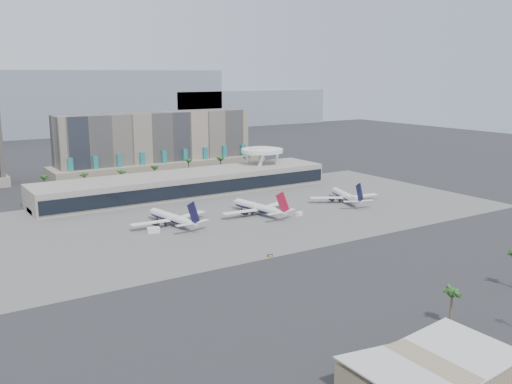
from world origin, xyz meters
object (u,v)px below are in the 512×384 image
service_vehicle_a (153,230)px  service_vehicle_b (299,214)px  airliner_centre (258,207)px  taxiway_sign (270,256)px  airliner_left (172,218)px  airliner_right (346,196)px

service_vehicle_a → service_vehicle_b: service_vehicle_a is taller
service_vehicle_a → airliner_centre: bearing=14.2°
service_vehicle_b → taxiway_sign: (-46.90, -44.21, -0.45)m
service_vehicle_a → airliner_left: bearing=43.0°
airliner_left → airliner_right: size_ratio=1.04×
service_vehicle_b → service_vehicle_a: bearing=153.3°
airliner_right → taxiway_sign: airliner_right is taller
airliner_centre → airliner_right: 53.67m
airliner_right → service_vehicle_b: (-38.18, -9.69, -2.54)m
airliner_right → service_vehicle_a: 109.00m
airliner_centre → service_vehicle_a: bearing=174.3°
taxiway_sign → airliner_right: bearing=51.3°
airliner_left → airliner_right: bearing=-13.4°
airliner_centre → airliner_right: airliner_centre is taller
service_vehicle_a → taxiway_sign: size_ratio=2.58×
airliner_left → taxiway_sign: size_ratio=20.25×
service_vehicle_b → taxiway_sign: 64.46m
airliner_right → service_vehicle_a: (-108.98, -0.10, -2.20)m
airliner_left → service_vehicle_a: bearing=-157.2°
taxiway_sign → service_vehicle_a: bearing=132.9°
airliner_centre → service_vehicle_b: airliner_centre is taller
service_vehicle_a → taxiway_sign: service_vehicle_a is taller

